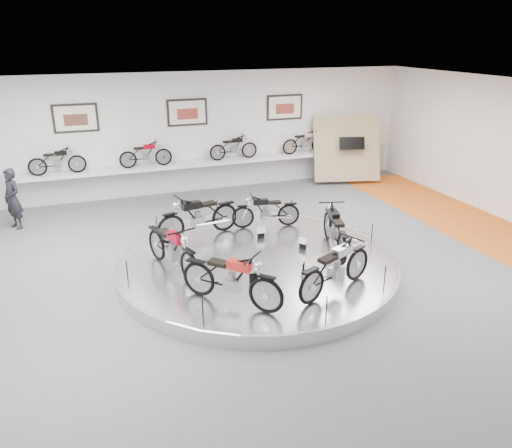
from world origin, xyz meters
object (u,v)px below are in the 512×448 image
object	(u,v)px
bike_c	(172,248)
bike_f	(335,229)
shelf	(192,164)
visitor	(13,199)
bike_a	(266,211)
bike_d	(231,278)
bike_b	(198,216)
bike_e	(336,267)
display_platform	(257,264)

from	to	relation	value
bike_c	bike_f	distance (m)	3.82
shelf	bike_c	distance (m)	6.69
shelf	visitor	world-z (taller)	visitor
bike_a	bike_d	world-z (taller)	bike_d
bike_f	bike_b	bearing A→B (deg)	71.08
bike_d	bike_e	xyz separation A→B (m)	(2.09, -0.24, -0.01)
bike_c	bike_d	xyz separation A→B (m)	(0.76, -1.77, -0.01)
bike_e	bike_c	bearing A→B (deg)	121.88
shelf	bike_a	world-z (taller)	bike_a
visitor	bike_c	bearing A→B (deg)	2.00
display_platform	bike_e	bearing A→B (deg)	-65.87
shelf	visitor	xyz separation A→B (m)	(-5.43, -1.54, -0.14)
display_platform	shelf	bearing A→B (deg)	90.00
bike_b	bike_c	size ratio (longest dim) A/B	1.02
bike_d	shelf	bearing A→B (deg)	128.95
bike_a	bike_c	distance (m)	3.37
display_platform	bike_b	bearing A→B (deg)	119.02
bike_a	bike_e	bearing A→B (deg)	100.95
shelf	visitor	bearing A→B (deg)	-164.19
bike_a	bike_c	bearing A→B (deg)	43.04
bike_b	bike_d	size ratio (longest dim) A/B	1.04
display_platform	bike_d	world-z (taller)	bike_d
bike_a	bike_e	xyz separation A→B (m)	(-0.00, -3.79, 0.08)
shelf	bike_c	bearing A→B (deg)	-106.94
display_platform	bike_f	bearing A→B (deg)	-6.72
shelf	bike_e	xyz separation A→B (m)	(0.90, -8.41, -0.17)
shelf	bike_f	world-z (taller)	bike_f
bike_d	bike_c	bearing A→B (deg)	160.54
bike_d	bike_e	world-z (taller)	bike_d
display_platform	bike_d	bearing A→B (deg)	-123.78
bike_f	visitor	distance (m)	8.89
display_platform	bike_e	xyz separation A→B (m)	(0.90, -2.01, 0.68)
display_platform	bike_a	distance (m)	2.09
bike_f	shelf	bearing A→B (deg)	31.26
bike_d	bike_f	size ratio (longest dim) A/B	1.00
bike_a	bike_d	distance (m)	4.13
display_platform	bike_e	world-z (taller)	bike_e
bike_c	bike_a	bearing A→B (deg)	105.30
bike_d	display_platform	bearing A→B (deg)	103.42
display_platform	bike_d	distance (m)	2.24
bike_a	visitor	size ratio (longest dim) A/B	0.91
bike_f	visitor	xyz separation A→B (m)	(-7.29, 5.08, 0.02)
display_platform	bike_f	distance (m)	2.00
bike_b	bike_e	world-z (taller)	bike_b
bike_b	bike_f	world-z (taller)	bike_b
bike_c	bike_d	world-z (taller)	bike_c
display_platform	visitor	distance (m)	7.32
bike_b	bike_d	bearing A→B (deg)	72.43
bike_d	bike_f	bearing A→B (deg)	74.22
bike_a	bike_d	size ratio (longest dim) A/B	0.84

